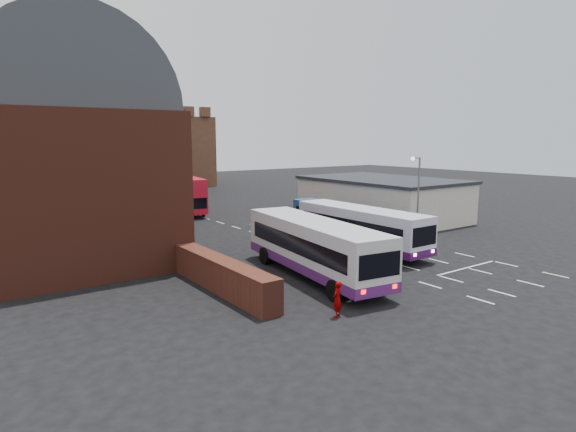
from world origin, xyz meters
TOP-DOWN VIEW (x-y plane):
  - ground at (0.00, 0.00)m, footprint 180.00×180.00m
  - railway_station at (-15.50, 21.00)m, footprint 12.00×28.00m
  - forecourt_wall at (-10.20, 2.00)m, footprint 1.20×10.00m
  - cream_building at (15.00, 14.00)m, footprint 10.40×16.40m
  - brick_terrace at (-6.00, 46.00)m, footprint 22.00×10.00m
  - castle_keep at (6.00, 66.00)m, footprint 22.00×22.00m
  - bus_white_outbound at (-4.28, 1.34)m, footprint 4.58×12.86m
  - bus_white_inbound at (2.98, 4.80)m, footprint 3.02×11.78m
  - bus_blue at (6.00, 11.12)m, footprint 2.54×9.57m
  - bus_red_double at (-0.24, 29.74)m, footprint 3.89×10.53m
  - street_lamp at (8.36, 4.02)m, footprint 1.39×0.49m
  - pedestrian_red at (-7.65, -4.60)m, footprint 0.74×0.64m
  - pedestrian_beige at (-5.73, -3.30)m, footprint 0.83×0.79m

SIDE VIEW (x-z plane):
  - ground at x=0.00m, z-range 0.00..0.00m
  - pedestrian_beige at x=-5.73m, z-range 0.00..1.36m
  - pedestrian_red at x=-7.65m, z-range 0.00..1.73m
  - forecourt_wall at x=-10.20m, z-range 0.00..1.80m
  - bus_blue at x=6.00m, z-range 0.23..2.84m
  - bus_white_inbound at x=2.98m, z-range 0.29..3.50m
  - bus_white_outbound at x=-4.28m, z-range 0.31..3.74m
  - cream_building at x=15.00m, z-range 0.03..4.28m
  - bus_red_double at x=-0.24m, z-range 0.13..4.25m
  - street_lamp at x=8.36m, z-range 0.72..7.67m
  - brick_terrace at x=-6.00m, z-range 0.00..11.00m
  - castle_keep at x=6.00m, z-range 0.00..12.00m
  - railway_station at x=-15.50m, z-range -0.36..15.64m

